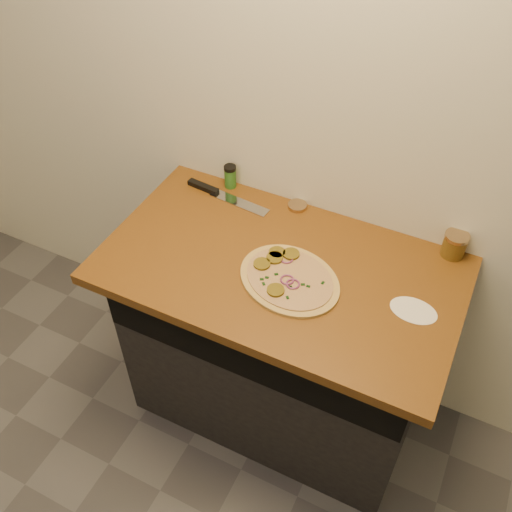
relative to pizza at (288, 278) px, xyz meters
The scene contains 8 objects.
cabinet 0.49m from the pizza, 121.54° to the left, with size 1.10×0.60×0.86m, color black.
countertop 0.08m from the pizza, 133.90° to the left, with size 1.20×0.70×0.04m, color brown.
pizza is the anchor object (origin of this frame).
chefs_knife 0.50m from the pizza, 145.18° to the left, with size 0.35×0.07×0.02m.
mason_jar_lid 0.37m from the pizza, 108.69° to the left, with size 0.07×0.07×0.01m, color tan.
salsa_jar 0.57m from the pizza, 38.12° to the left, with size 0.08×0.08×0.09m.
spice_shaker 0.53m from the pizza, 138.57° to the left, with size 0.05×0.05×0.09m.
flour_spill 0.40m from the pizza, ahead, with size 0.15×0.15×0.00m, color white.
Camera 1 is at (0.51, 0.19, 2.26)m, focal length 40.00 mm.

